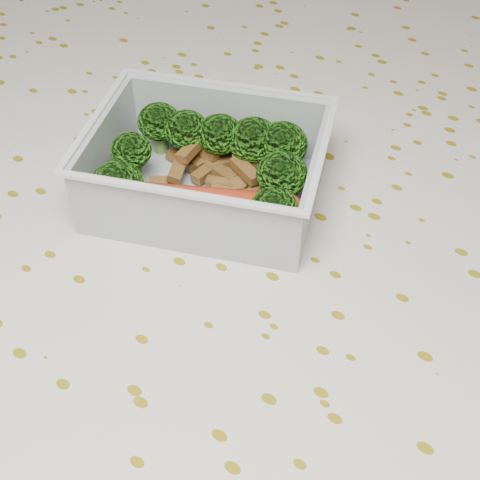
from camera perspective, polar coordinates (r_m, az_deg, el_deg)
The scene contains 6 objects.
dining_table at distance 0.53m, azimuth 0.02°, elevation -7.91°, with size 1.40×0.90×0.75m.
tablecloth at distance 0.49m, azimuth 0.03°, elevation -4.38°, with size 1.46×0.96×0.19m.
lunch_container at distance 0.49m, azimuth -2.81°, elevation 5.52°, with size 0.20×0.18×0.06m.
broccoli_florets at distance 0.49m, azimuth -1.96°, elevation 7.35°, with size 0.16×0.14×0.04m.
meat_pile at distance 0.51m, azimuth -1.62°, elevation 6.09°, with size 0.09×0.09×0.03m.
sausage at distance 0.46m, azimuth -3.52°, elevation 2.98°, with size 0.13×0.08×0.03m.
Camera 1 is at (0.18, -0.25, 1.09)m, focal length 50.00 mm.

